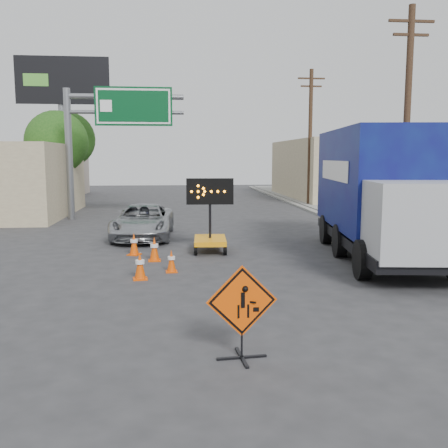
{
  "coord_description": "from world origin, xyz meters",
  "views": [
    {
      "loc": [
        -1.02,
        -8.95,
        3.29
      ],
      "look_at": [
        0.14,
        2.79,
        1.7
      ],
      "focal_mm": 40.0,
      "sensor_mm": 36.0,
      "label": 1
    }
  ],
  "objects": [
    {
      "name": "billboard",
      "position": [
        -8.35,
        25.87,
        7.35
      ],
      "size": [
        6.1,
        0.54,
        9.85
      ],
      "color": "slate",
      "rests_on": "ground"
    },
    {
      "name": "pickup_truck",
      "position": [
        -2.32,
        11.41,
        0.69
      ],
      "size": [
        2.49,
        5.04,
        1.37
      ],
      "primitive_type": "imported",
      "rotation": [
        0.0,
        0.0,
        -0.04
      ],
      "color": "#A4A7AB",
      "rests_on": "ground"
    },
    {
      "name": "tree_left_far",
      "position": [
        -9.0,
        30.0,
        4.6
      ],
      "size": [
        4.1,
        4.1,
        6.66
      ],
      "color": "#412C1C",
      "rests_on": "ground"
    },
    {
      "name": "tree_left_near",
      "position": [
        -8.0,
        22.0,
        4.16
      ],
      "size": [
        3.71,
        3.71,
        6.03
      ],
      "color": "#412C1C",
      "rests_on": "ground"
    },
    {
      "name": "cone_a",
      "position": [
        -1.99,
        4.4,
        0.38
      ],
      "size": [
        0.42,
        0.42,
        0.76
      ],
      "rotation": [
        0.0,
        0.0,
        0.11
      ],
      "color": "#E24804",
      "rests_on": "ground"
    },
    {
      "name": "storefront_left_far",
      "position": [
        -15.0,
        34.0,
        2.2
      ],
      "size": [
        12.0,
        10.0,
        4.4
      ],
      "primitive_type": "cube",
      "color": "#A7988B",
      "rests_on": "ground"
    },
    {
      "name": "highway_gantry",
      "position": [
        -4.43,
        17.96,
        5.07
      ],
      "size": [
        6.18,
        0.38,
        6.9
      ],
      "color": "slate",
      "rests_on": "ground"
    },
    {
      "name": "ground",
      "position": [
        0.0,
        0.0,
        0.0
      ],
      "size": [
        100.0,
        100.0,
        0.0
      ],
      "primitive_type": "plane",
      "color": "#2D2D30",
      "rests_on": "ground"
    },
    {
      "name": "cone_d",
      "position": [
        -2.42,
        7.84,
        0.38
      ],
      "size": [
        0.51,
        0.51,
        0.76
      ],
      "rotation": [
        0.0,
        0.0,
        -0.41
      ],
      "color": "#E24804",
      "rests_on": "ground"
    },
    {
      "name": "cone_b",
      "position": [
        -1.15,
        5.18,
        0.33
      ],
      "size": [
        0.35,
        0.35,
        0.65
      ],
      "rotation": [
        0.0,
        0.0,
        0.06
      ],
      "color": "#E24804",
      "rests_on": "ground"
    },
    {
      "name": "construction_sign",
      "position": [
        0.03,
        -1.19,
        0.83
      ],
      "size": [
        1.18,
        0.84,
        1.57
      ],
      "rotation": [
        0.0,
        0.0,
        0.09
      ],
      "color": "black",
      "rests_on": "ground"
    },
    {
      "name": "building_right_far",
      "position": [
        13.0,
        30.0,
        2.3
      ],
      "size": [
        10.0,
        14.0,
        4.6
      ],
      "primitive_type": "cube",
      "color": "#C1B18B",
      "rests_on": "ground"
    },
    {
      "name": "sidewalk_right",
      "position": [
        9.5,
        15.0,
        0.07
      ],
      "size": [
        4.0,
        60.0,
        0.15
      ],
      "primitive_type": "cube",
      "color": "gray",
      "rests_on": "ground"
    },
    {
      "name": "arrow_board",
      "position": [
        0.18,
        8.16,
        0.58
      ],
      "size": [
        1.62,
        1.86,
        2.56
      ],
      "rotation": [
        0.0,
        0.0,
        -0.06
      ],
      "color": "orange",
      "rests_on": "ground"
    },
    {
      "name": "cone_c",
      "position": [
        -1.7,
        6.8,
        0.39
      ],
      "size": [
        0.4,
        0.4,
        0.77
      ],
      "rotation": [
        0.0,
        0.0,
        0.03
      ],
      "color": "#E24804",
      "rests_on": "ground"
    },
    {
      "name": "utility_pole_near",
      "position": [
        8.0,
        10.0,
        4.68
      ],
      "size": [
        1.8,
        0.26,
        9.0
      ],
      "color": "#412C1C",
      "rests_on": "ground"
    },
    {
      "name": "utility_pole_far",
      "position": [
        8.0,
        24.0,
        4.68
      ],
      "size": [
        1.8,
        0.26,
        9.0
      ],
      "color": "#412C1C",
      "rests_on": "ground"
    },
    {
      "name": "curb_right",
      "position": [
        7.2,
        15.0,
        0.06
      ],
      "size": [
        0.4,
        60.0,
        0.12
      ],
      "primitive_type": "cube",
      "color": "gray",
      "rests_on": "ground"
    },
    {
      "name": "box_truck",
      "position": [
        5.59,
        6.63,
        1.9
      ],
      "size": [
        3.71,
        9.12,
        4.2
      ],
      "rotation": [
        0.0,
        0.0,
        -0.13
      ],
      "color": "black",
      "rests_on": "ground"
    }
  ]
}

